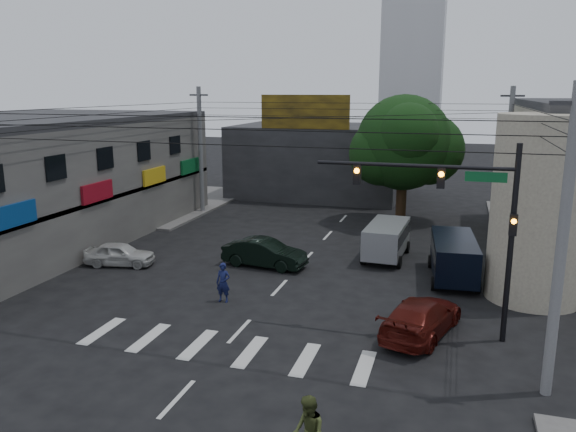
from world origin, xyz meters
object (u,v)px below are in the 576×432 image
at_px(utility_pole_far_right, 507,161).
at_px(white_compact, 120,254).
at_px(utility_pole_near_right, 562,247).
at_px(navy_van, 453,259).
at_px(maroon_sedan, 421,317).
at_px(street_tree, 404,143).
at_px(dark_sedan, 265,253).
at_px(traffic_officer, 223,282).
at_px(silver_minivan, 386,241).
at_px(traffic_gantry, 463,209).
at_px(utility_pole_far_left, 201,151).

bearing_deg(utility_pole_far_right, white_compact, -146.07).
relative_size(utility_pole_near_right, navy_van, 1.75).
bearing_deg(utility_pole_near_right, maroon_sedan, 140.36).
distance_m(street_tree, dark_sedan, 14.21).
bearing_deg(navy_van, traffic_officer, 116.89).
relative_size(dark_sedan, traffic_officer, 2.59).
relative_size(maroon_sedan, navy_van, 0.98).
relative_size(street_tree, silver_minivan, 1.91).
distance_m(traffic_gantry, navy_van, 7.60).
relative_size(utility_pole_far_left, dark_sedan, 2.05).
height_order(white_compact, maroon_sedan, maroon_sedan).
xyz_separation_m(white_compact, maroon_sedan, (15.61, -4.14, 0.08)).
xyz_separation_m(utility_pole_near_right, navy_van, (-2.86, 10.07, -3.58)).
xyz_separation_m(dark_sedan, traffic_officer, (-0.07, -5.22, 0.15)).
relative_size(street_tree, maroon_sedan, 1.69).
bearing_deg(traffic_gantry, utility_pole_near_right, -52.58).
bearing_deg(white_compact, traffic_officer, -125.50).
xyz_separation_m(silver_minivan, traffic_officer, (-5.91, -8.49, -0.09)).
xyz_separation_m(dark_sedan, maroon_sedan, (8.32, -6.16, -0.02)).
xyz_separation_m(dark_sedan, silver_minivan, (5.84, 3.27, 0.24)).
distance_m(utility_pole_far_left, white_compact, 13.80).
distance_m(traffic_gantry, utility_pole_far_left, 25.00).
bearing_deg(traffic_gantry, utility_pole_far_right, 81.06).
distance_m(dark_sedan, silver_minivan, 6.70).
xyz_separation_m(traffic_gantry, maroon_sedan, (-1.23, -0.26, -4.14)).
xyz_separation_m(dark_sedan, white_compact, (-7.29, -2.02, -0.11)).
xyz_separation_m(utility_pole_far_left, dark_sedan, (8.78, -11.11, -3.88)).
distance_m(traffic_gantry, silver_minivan, 10.62).
bearing_deg(utility_pole_far_right, maroon_sedan, -102.74).
xyz_separation_m(maroon_sedan, navy_van, (1.04, 6.83, 0.32)).
bearing_deg(white_compact, utility_pole_far_left, -5.10).
bearing_deg(street_tree, maroon_sedan, -81.91).
relative_size(traffic_gantry, utility_pole_far_left, 0.78).
bearing_deg(traffic_gantry, white_compact, 167.03).
bearing_deg(street_tree, silver_minivan, -89.21).
distance_m(utility_pole_near_right, maroon_sedan, 6.40).
xyz_separation_m(utility_pole_far_right, maroon_sedan, (-3.90, -17.27, -3.91)).
height_order(utility_pole_near_right, traffic_officer, utility_pole_near_right).
xyz_separation_m(white_compact, navy_van, (16.65, 2.69, 0.41)).
height_order(dark_sedan, white_compact, dark_sedan).
relative_size(traffic_gantry, utility_pole_far_right, 0.78).
relative_size(utility_pole_far_left, navy_van, 1.75).
bearing_deg(silver_minivan, dark_sedan, 122.09).
bearing_deg(traffic_gantry, maroon_sedan, -167.89).
relative_size(utility_pole_far_left, white_compact, 2.42).
relative_size(utility_pole_far_right, silver_minivan, 2.02).
height_order(street_tree, utility_pole_far_left, utility_pole_far_left).
height_order(street_tree, white_compact, street_tree).
height_order(street_tree, traffic_gantry, street_tree).
xyz_separation_m(street_tree, utility_pole_far_right, (6.50, -1.00, -0.87)).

